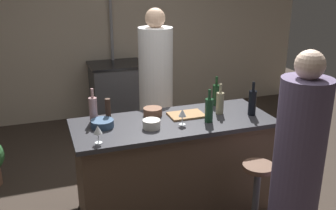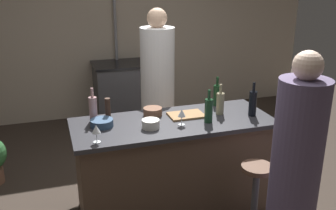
{
  "view_description": "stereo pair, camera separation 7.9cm",
  "coord_description": "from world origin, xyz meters",
  "px_view_note": "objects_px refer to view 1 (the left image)",
  "views": [
    {
      "loc": [
        -1.1,
        -3.0,
        2.16
      ],
      "look_at": [
        0.0,
        0.15,
        1.0
      ],
      "focal_mm": 41.09,
      "sensor_mm": 36.0,
      "label": 1
    },
    {
      "loc": [
        -1.02,
        -3.03,
        2.16
      ],
      "look_at": [
        0.0,
        0.15,
        1.0
      ],
      "focal_mm": 41.09,
      "sensor_mm": 36.0,
      "label": 2
    }
  ],
  "objects_px": {
    "wine_bottle_red": "(216,94)",
    "mixing_bowl_wooden": "(153,112)",
    "cutting_board": "(186,115)",
    "wine_bottle_green": "(209,110)",
    "wine_glass_by_chef": "(182,114)",
    "guest_right": "(297,173)",
    "pepper_mill": "(108,110)",
    "wine_bottle_dark": "(252,102)",
    "mixing_bowl_ceramic": "(152,124)",
    "wine_bottle_rose": "(93,109)",
    "wine_glass_near_right_guest": "(98,131)",
    "bar_stool_right": "(256,197)",
    "chef": "(156,95)",
    "wine_bottle_white": "(220,102)",
    "mixing_bowl_blue": "(102,124)",
    "stove_range": "(118,92)"
  },
  "relations": [
    {
      "from": "wine_bottle_dark",
      "to": "wine_bottle_red",
      "type": "distance_m",
      "value": 0.41
    },
    {
      "from": "wine_glass_by_chef",
      "to": "mixing_bowl_ceramic",
      "type": "xyz_separation_m",
      "value": [
        -0.27,
        0.02,
        -0.07
      ]
    },
    {
      "from": "wine_bottle_green",
      "to": "wine_glass_near_right_guest",
      "type": "bearing_deg",
      "value": -172.54
    },
    {
      "from": "pepper_mill",
      "to": "mixing_bowl_ceramic",
      "type": "xyz_separation_m",
      "value": [
        0.31,
        -0.28,
        -0.07
      ]
    },
    {
      "from": "stove_range",
      "to": "wine_bottle_rose",
      "type": "relative_size",
      "value": 2.89
    },
    {
      "from": "stove_range",
      "to": "wine_bottle_white",
      "type": "height_order",
      "value": "wine_bottle_white"
    },
    {
      "from": "wine_bottle_white",
      "to": "chef",
      "type": "bearing_deg",
      "value": 108.97
    },
    {
      "from": "wine_bottle_red",
      "to": "chef",
      "type": "bearing_deg",
      "value": 119.22
    },
    {
      "from": "wine_glass_by_chef",
      "to": "mixing_bowl_blue",
      "type": "bearing_deg",
      "value": 164.83
    },
    {
      "from": "wine_bottle_dark",
      "to": "mixing_bowl_ceramic",
      "type": "distance_m",
      "value": 0.98
    },
    {
      "from": "mixing_bowl_blue",
      "to": "wine_glass_near_right_guest",
      "type": "bearing_deg",
      "value": -105.24
    },
    {
      "from": "chef",
      "to": "wine_bottle_rose",
      "type": "height_order",
      "value": "chef"
    },
    {
      "from": "wine_glass_by_chef",
      "to": "mixing_bowl_wooden",
      "type": "distance_m",
      "value": 0.36
    },
    {
      "from": "guest_right",
      "to": "wine_glass_near_right_guest",
      "type": "height_order",
      "value": "guest_right"
    },
    {
      "from": "wine_bottle_green",
      "to": "guest_right",
      "type": "bearing_deg",
      "value": -69.97
    },
    {
      "from": "chef",
      "to": "mixing_bowl_ceramic",
      "type": "relative_size",
      "value": 11.94
    },
    {
      "from": "wine_bottle_red",
      "to": "wine_glass_by_chef",
      "type": "relative_size",
      "value": 1.99
    },
    {
      "from": "wine_bottle_green",
      "to": "wine_glass_by_chef",
      "type": "bearing_deg",
      "value": 178.49
    },
    {
      "from": "mixing_bowl_blue",
      "to": "cutting_board",
      "type": "bearing_deg",
      "value": 1.15
    },
    {
      "from": "stove_range",
      "to": "cutting_board",
      "type": "bearing_deg",
      "value": -86.28
    },
    {
      "from": "wine_bottle_rose",
      "to": "mixing_bowl_wooden",
      "type": "relative_size",
      "value": 1.77
    },
    {
      "from": "wine_glass_near_right_guest",
      "to": "mixing_bowl_ceramic",
      "type": "bearing_deg",
      "value": 18.05
    },
    {
      "from": "guest_right",
      "to": "pepper_mill",
      "type": "height_order",
      "value": "guest_right"
    },
    {
      "from": "bar_stool_right",
      "to": "wine_glass_by_chef",
      "type": "xyz_separation_m",
      "value": [
        -0.47,
        0.5,
        0.63
      ]
    },
    {
      "from": "wine_bottle_red",
      "to": "mixing_bowl_wooden",
      "type": "relative_size",
      "value": 1.68
    },
    {
      "from": "chef",
      "to": "wine_bottle_dark",
      "type": "relative_size",
      "value": 5.7
    },
    {
      "from": "wine_bottle_green",
      "to": "mixing_bowl_blue",
      "type": "xyz_separation_m",
      "value": [
        -0.91,
        0.19,
        -0.08
      ]
    },
    {
      "from": "guest_right",
      "to": "wine_glass_by_chef",
      "type": "xyz_separation_m",
      "value": [
        -0.56,
        0.86,
        0.22
      ]
    },
    {
      "from": "wine_bottle_rose",
      "to": "wine_glass_by_chef",
      "type": "height_order",
      "value": "wine_bottle_rose"
    },
    {
      "from": "guest_right",
      "to": "cutting_board",
      "type": "xyz_separation_m",
      "value": [
        -0.44,
        1.05,
        0.13
      ]
    },
    {
      "from": "stove_range",
      "to": "chef",
      "type": "distance_m",
      "value": 1.52
    },
    {
      "from": "cutting_board",
      "to": "wine_bottle_red",
      "type": "height_order",
      "value": "wine_bottle_red"
    },
    {
      "from": "cutting_board",
      "to": "wine_bottle_white",
      "type": "bearing_deg",
      "value": -8.0
    },
    {
      "from": "mixing_bowl_wooden",
      "to": "cutting_board",
      "type": "bearing_deg",
      "value": -22.08
    },
    {
      "from": "wine_glass_near_right_guest",
      "to": "wine_bottle_red",
      "type": "bearing_deg",
      "value": 22.56
    },
    {
      "from": "chef",
      "to": "wine_bottle_green",
      "type": "relative_size",
      "value": 6.05
    },
    {
      "from": "chef",
      "to": "guest_right",
      "type": "distance_m",
      "value": 2.01
    },
    {
      "from": "chef",
      "to": "wine_glass_by_chef",
      "type": "xyz_separation_m",
      "value": [
        -0.11,
        -1.1,
        0.17
      ]
    },
    {
      "from": "wine_glass_by_chef",
      "to": "mixing_bowl_blue",
      "type": "xyz_separation_m",
      "value": [
        -0.66,
        0.18,
        -0.07
      ]
    },
    {
      "from": "chef",
      "to": "wine_glass_by_chef",
      "type": "distance_m",
      "value": 1.12
    },
    {
      "from": "chef",
      "to": "mixing_bowl_ceramic",
      "type": "distance_m",
      "value": 1.15
    },
    {
      "from": "bar_stool_right",
      "to": "wine_bottle_rose",
      "type": "distance_m",
      "value": 1.58
    },
    {
      "from": "wine_glass_by_chef",
      "to": "mixing_bowl_blue",
      "type": "relative_size",
      "value": 0.74
    },
    {
      "from": "pepper_mill",
      "to": "mixing_bowl_wooden",
      "type": "height_order",
      "value": "pepper_mill"
    },
    {
      "from": "wine_bottle_white",
      "to": "wine_bottle_red",
      "type": "xyz_separation_m",
      "value": [
        0.07,
        0.23,
        0.0
      ]
    },
    {
      "from": "stove_range",
      "to": "guest_right",
      "type": "height_order",
      "value": "guest_right"
    },
    {
      "from": "wine_bottle_red",
      "to": "wine_bottle_rose",
      "type": "height_order",
      "value": "wine_bottle_rose"
    },
    {
      "from": "wine_bottle_green",
      "to": "mixing_bowl_blue",
      "type": "bearing_deg",
      "value": 168.44
    },
    {
      "from": "chef",
      "to": "mixing_bowl_blue",
      "type": "height_order",
      "value": "chef"
    },
    {
      "from": "stove_range",
      "to": "bar_stool_right",
      "type": "distance_m",
      "value": 3.11
    }
  ]
}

